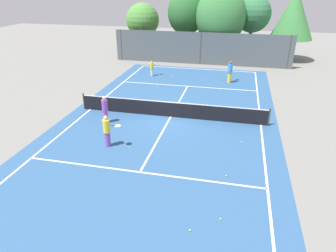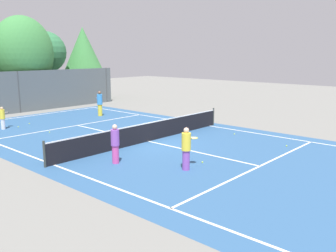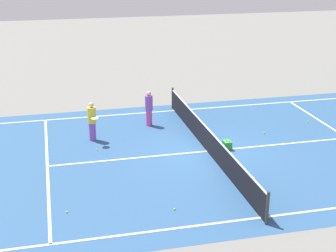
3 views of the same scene
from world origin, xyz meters
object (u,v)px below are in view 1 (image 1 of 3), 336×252
object	(u,v)px
tennis_ball_3	(161,76)
tennis_ball_9	(217,115)
tennis_ball_8	(173,76)
tennis_ball_6	(241,142)
player_1	(105,109)
tennis_ball_0	(190,230)
tennis_ball_7	(226,176)
ball_crate	(173,109)
tennis_ball_10	(130,147)
tennis_ball_1	(162,98)
player_3	(152,68)
player_0	(230,72)
tennis_ball_4	(158,86)
tennis_ball_2	(221,219)
player_2	(107,131)

from	to	relation	value
tennis_ball_3	tennis_ball_9	distance (m)	9.62
tennis_ball_3	tennis_ball_8	bearing A→B (deg)	25.72
tennis_ball_6	tennis_ball_8	size ratio (longest dim) A/B	1.00
player_1	tennis_ball_8	distance (m)	10.99
tennis_ball_0	tennis_ball_7	xyz separation A→B (m)	(1.02, 3.58, 0.00)
ball_crate	tennis_ball_10	xyz separation A→B (m)	(-1.15, -5.23, -0.15)
tennis_ball_8	tennis_ball_10	world-z (taller)	same
tennis_ball_1	tennis_ball_8	xyz separation A→B (m)	(-0.45, 6.01, 0.00)
player_3	tennis_ball_8	bearing A→B (deg)	11.12
player_1	ball_crate	world-z (taller)	player_1
player_0	tennis_ball_10	world-z (taller)	player_0
tennis_ball_4	player_3	bearing A→B (deg)	113.85
player_0	ball_crate	distance (m)	8.11
tennis_ball_9	tennis_ball_2	bearing A→B (deg)	-84.68
ball_crate	tennis_ball_8	xyz separation A→B (m)	(-1.78, 8.26, -0.15)
tennis_ball_4	tennis_ball_7	world-z (taller)	same
ball_crate	tennis_ball_0	world-z (taller)	ball_crate
player_1	tennis_ball_2	world-z (taller)	player_1
player_1	tennis_ball_3	world-z (taller)	player_1
tennis_ball_0	tennis_ball_9	bearing A→B (deg)	89.47
tennis_ball_0	tennis_ball_1	world-z (taller)	same
tennis_ball_3	tennis_ball_4	world-z (taller)	same
player_1	ball_crate	bearing A→B (deg)	35.27
ball_crate	tennis_ball_2	distance (m)	10.23
tennis_ball_6	tennis_ball_7	bearing A→B (deg)	-100.30
tennis_ball_7	player_2	bearing A→B (deg)	166.91
player_2	tennis_ball_1	distance (m)	7.64
tennis_ball_3	tennis_ball_0	bearing A→B (deg)	-72.90
player_1	ball_crate	distance (m)	4.46
tennis_ball_0	player_0	bearing A→B (deg)	88.42
player_2	ball_crate	distance (m)	5.81
tennis_ball_0	tennis_ball_9	size ratio (longest dim) A/B	1.00
tennis_ball_0	tennis_ball_7	bearing A→B (deg)	74.04
tennis_ball_0	tennis_ball_2	distance (m)	1.26
tennis_ball_6	tennis_ball_8	bearing A→B (deg)	118.14
player_0	tennis_ball_2	world-z (taller)	player_0
tennis_ball_10	player_2	bearing A→B (deg)	-177.27
player_0	tennis_ball_0	distance (m)	17.70
player_2	tennis_ball_8	bearing A→B (deg)	87.77
tennis_ball_3	tennis_ball_8	distance (m)	1.09
tennis_ball_6	tennis_ball_10	xyz separation A→B (m)	(-5.58, -1.88, 0.00)
tennis_ball_0	player_1	bearing A→B (deg)	129.56
player_0	player_1	bearing A→B (deg)	-124.75
ball_crate	tennis_ball_9	world-z (taller)	ball_crate
tennis_ball_8	tennis_ball_10	xyz separation A→B (m)	(0.63, -13.49, 0.00)
tennis_ball_1	player_1	bearing A→B (deg)	-115.33
tennis_ball_4	tennis_ball_8	xyz separation A→B (m)	(0.52, 3.35, 0.00)
tennis_ball_6	tennis_ball_1	bearing A→B (deg)	135.82
player_3	player_2	bearing A→B (deg)	-84.30
player_2	tennis_ball_3	world-z (taller)	player_2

